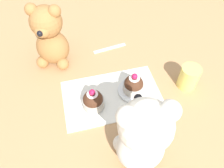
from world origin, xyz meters
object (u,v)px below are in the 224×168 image
object	(u,v)px
teddy_bear_tan	(50,37)
cupcake_near_cream_bear	(93,101)
cupcake_near_tan_bear	(133,84)
juice_glass	(189,77)
saucer_plate	(133,89)
teddy_bear_cream	(142,136)
teaspoon	(110,48)

from	to	relation	value
teddy_bear_tan	cupcake_near_cream_bear	distance (m)	0.23
cupcake_near_cream_bear	cupcake_near_tan_bear	xyz separation A→B (m)	(-0.12, -0.03, 0.00)
teddy_bear_tan	juice_glass	distance (m)	0.42
saucer_plate	juice_glass	size ratio (longest dim) A/B	1.23
cupcake_near_cream_bear	cupcake_near_tan_bear	bearing A→B (deg)	-167.72
teddy_bear_tan	cupcake_near_cream_bear	world-z (taller)	teddy_bear_tan
teddy_bear_tan	juice_glass	size ratio (longest dim) A/B	2.88
teddy_bear_cream	cupcake_near_cream_bear	size ratio (longest dim) A/B	3.17
cupcake_near_tan_bear	teaspoon	world-z (taller)	cupcake_near_tan_bear
teddy_bear_tan	saucer_plate	xyz separation A→B (m)	(-0.20, 0.18, -0.09)
saucer_plate	cupcake_near_tan_bear	xyz separation A→B (m)	(0.00, 0.00, 0.02)
cupcake_near_cream_bear	saucer_plate	world-z (taller)	cupcake_near_cream_bear
teddy_bear_cream	juice_glass	world-z (taller)	teddy_bear_cream
teddy_bear_cream	juice_glass	size ratio (longest dim) A/B	3.14
cupcake_near_cream_bear	juice_glass	xyz separation A→B (m)	(-0.28, -0.01, 0.00)
juice_glass	teaspoon	distance (m)	0.28
cupcake_near_cream_bear	cupcake_near_tan_bear	distance (m)	0.12
teddy_bear_cream	cupcake_near_tan_bear	size ratio (longest dim) A/B	3.27
saucer_plate	juice_glass	xyz separation A→B (m)	(-0.16, 0.02, 0.03)
saucer_plate	teddy_bear_tan	bearing A→B (deg)	-41.16
teddy_bear_cream	cupcake_near_tan_bear	world-z (taller)	teddy_bear_cream
cupcake_near_tan_bear	teaspoon	bearing A→B (deg)	-83.88
teddy_bear_tan	juice_glass	bearing A→B (deg)	-7.25
saucer_plate	teaspoon	world-z (taller)	saucer_plate
teddy_bear_cream	saucer_plate	distance (m)	0.22
teaspoon	cupcake_near_tan_bear	bearing A→B (deg)	88.36
teddy_bear_tan	cupcake_near_tan_bear	size ratio (longest dim) A/B	3.00
teddy_bear_cream	cupcake_near_cream_bear	distance (m)	0.19
saucer_plate	juice_glass	bearing A→B (deg)	174.33
juice_glass	cupcake_near_cream_bear	bearing A→B (deg)	2.03
juice_glass	teaspoon	xyz separation A→B (m)	(0.18, -0.21, -0.03)
saucer_plate	teaspoon	distance (m)	0.19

